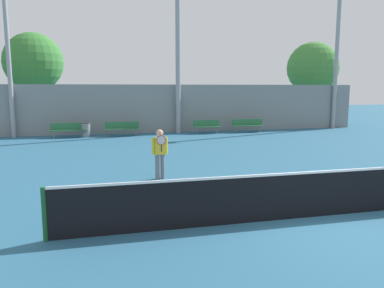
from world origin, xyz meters
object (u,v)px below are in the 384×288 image
at_px(tennis_net, 310,194).
at_px(light_pole_center_back, 7,38).
at_px(bench_courtside_near, 122,127).
at_px(tree_green_tall, 33,63).
at_px(tennis_player, 160,151).
at_px(bench_by_gate, 69,129).
at_px(light_pole_near_left, 178,48).
at_px(light_pole_far_right, 337,45).
at_px(trash_bin, 86,130).
at_px(bench_adjacent_court, 207,125).
at_px(bench_courtside_far, 248,124).
at_px(tree_green_broad, 313,68).

bearing_deg(tennis_net, light_pole_center_back, 119.77).
xyz_separation_m(tennis_net, bench_courtside_near, (-3.27, 15.83, -0.00)).
height_order(bench_courtside_near, tree_green_tall, tree_green_tall).
relative_size(tennis_player, bench_by_gate, 0.75).
bearing_deg(tree_green_tall, light_pole_near_left, -28.29).
height_order(tennis_net, light_pole_far_right, light_pole_far_right).
height_order(bench_by_gate, trash_bin, bench_by_gate).
height_order(bench_adjacent_court, light_pole_near_left, light_pole_near_left).
bearing_deg(tennis_net, trash_bin, 108.75).
distance_m(tennis_player, bench_adjacent_court, 12.40).
height_order(bench_by_gate, tree_green_tall, tree_green_tall).
xyz_separation_m(light_pole_far_right, trash_bin, (-17.52, -0.94, -5.55)).
distance_m(bench_courtside_near, light_pole_center_back, 8.26).
xyz_separation_m(bench_courtside_far, bench_adjacent_court, (-2.84, -0.00, -0.00)).
relative_size(bench_adjacent_court, trash_bin, 2.05).
xyz_separation_m(tennis_player, bench_adjacent_court, (4.85, 11.41, -0.37)).
height_order(bench_adjacent_court, tree_green_broad, tree_green_broad).
relative_size(tennis_net, bench_courtside_near, 5.50).
xyz_separation_m(tennis_player, light_pole_far_right, (14.83, 12.47, 5.07)).
height_order(tennis_net, light_pole_center_back, light_pole_center_back).
xyz_separation_m(light_pole_near_left, tree_green_tall, (-9.48, 5.10, -0.72)).
xyz_separation_m(light_pole_near_left, tree_green_broad, (12.68, 4.88, -0.84)).
xyz_separation_m(bench_adjacent_court, bench_by_gate, (-8.49, 0.00, 0.00)).
relative_size(bench_by_gate, tree_green_broad, 0.32).
relative_size(tennis_player, light_pole_center_back, 0.16).
bearing_deg(bench_adjacent_court, tree_green_tall, 151.81).
bearing_deg(light_pole_near_left, bench_adjacent_court, -27.62).
bearing_deg(tree_green_tall, light_pole_far_right, -13.11).
height_order(bench_by_gate, tree_green_broad, tree_green_broad).
bearing_deg(bench_courtside_far, light_pole_near_left, 168.95).
xyz_separation_m(bench_courtside_near, trash_bin, (-2.15, 0.12, -0.11)).
xyz_separation_m(trash_bin, tree_green_tall, (-3.63, 5.87, 4.28)).
distance_m(tennis_net, bench_by_gate, 17.06).
bearing_deg(tree_green_tall, bench_courtside_near, -46.03).
xyz_separation_m(tennis_net, bench_by_gate, (-6.36, 15.83, -0.00)).
height_order(bench_by_gate, light_pole_center_back, light_pole_center_back).
distance_m(light_pole_far_right, tree_green_tall, 21.75).
xyz_separation_m(bench_courtside_near, tree_green_broad, (16.38, 5.77, 4.06)).
bearing_deg(bench_courtside_far, tennis_player, -123.97).
distance_m(bench_adjacent_court, tree_green_tall, 13.34).
relative_size(bench_by_gate, light_pole_far_right, 0.20).
distance_m(bench_courtside_far, light_pole_far_right, 9.04).
relative_size(tennis_net, light_pole_near_left, 1.16).
height_order(bench_courtside_near, bench_adjacent_court, same).
relative_size(bench_courtside_near, light_pole_center_back, 0.21).
xyz_separation_m(light_pole_center_back, tree_green_tall, (0.56, 5.03, -1.03)).
distance_m(light_pole_near_left, light_pole_far_right, 11.69).
height_order(tennis_player, trash_bin, tennis_player).
bearing_deg(light_pole_far_right, light_pole_center_back, -179.73).
xyz_separation_m(bench_courtside_near, light_pole_center_back, (-6.34, 0.96, 5.21)).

